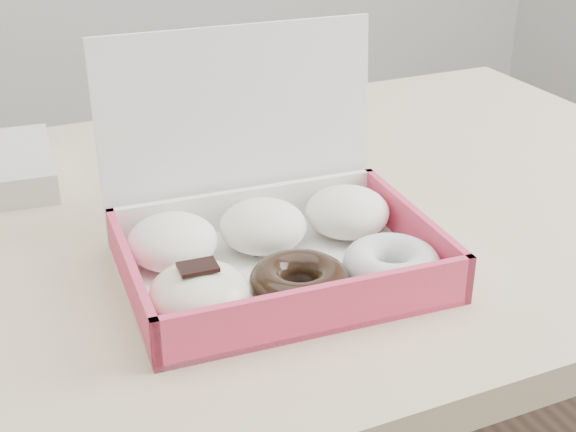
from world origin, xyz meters
name	(u,v)px	position (x,y,z in m)	size (l,w,h in m)	color
table	(285,259)	(0.00, 0.00, 0.67)	(1.20, 0.80, 0.75)	tan
donut_box	(271,238)	(-0.08, -0.14, 0.79)	(0.33, 0.28, 0.23)	white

